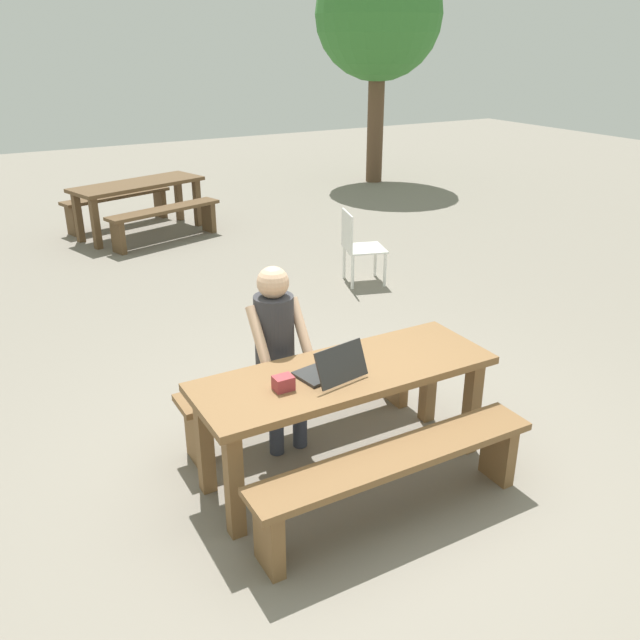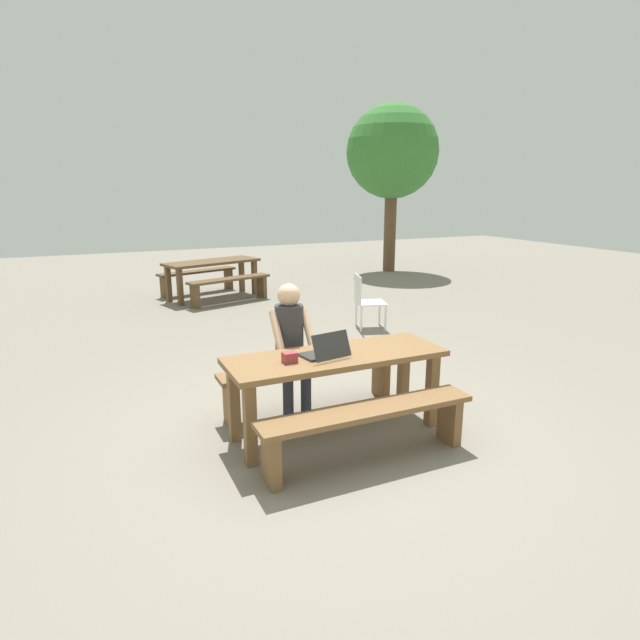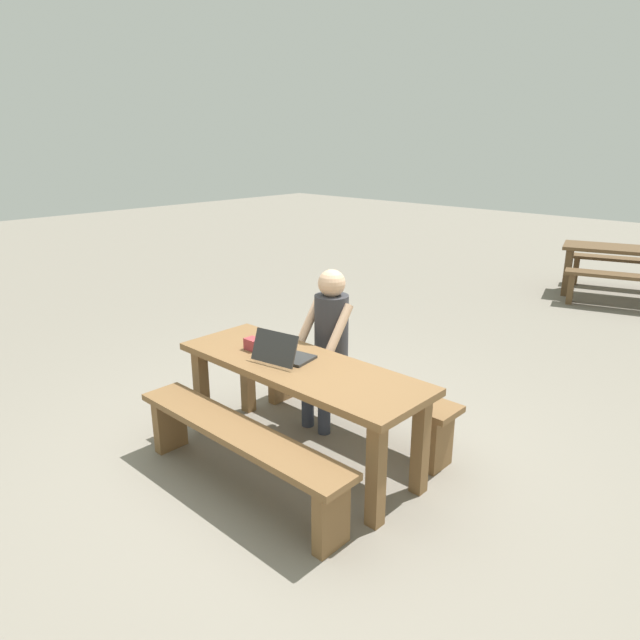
{
  "view_description": "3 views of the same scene",
  "coord_description": "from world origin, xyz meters",
  "px_view_note": "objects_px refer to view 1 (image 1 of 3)",
  "views": [
    {
      "loc": [
        -1.93,
        -3.12,
        2.64
      ],
      "look_at": [
        -0.04,
        0.25,
        0.99
      ],
      "focal_mm": 37.29,
      "sensor_mm": 36.0,
      "label": 1
    },
    {
      "loc": [
        -1.92,
        -3.86,
        2.14
      ],
      "look_at": [
        -0.04,
        0.25,
        0.99
      ],
      "focal_mm": 29.34,
      "sensor_mm": 36.0,
      "label": 2
    },
    {
      "loc": [
        2.6,
        -2.58,
        2.23
      ],
      "look_at": [
        -0.04,
        0.25,
        0.99
      ],
      "focal_mm": 31.94,
      "sensor_mm": 36.0,
      "label": 3
    }
  ],
  "objects_px": {
    "laptop": "(331,369)",
    "small_pouch": "(283,383)",
    "plastic_chair": "(358,246)",
    "picnic_table_mid": "(138,191)",
    "tree_left": "(379,16)",
    "picnic_table_front": "(345,387)",
    "person_seated": "(277,344)"
  },
  "relations": [
    {
      "from": "picnic_table_front",
      "to": "tree_left",
      "type": "height_order",
      "value": "tree_left"
    },
    {
      "from": "plastic_chair",
      "to": "picnic_table_mid",
      "type": "relative_size",
      "value": 0.43
    },
    {
      "from": "laptop",
      "to": "person_seated",
      "type": "distance_m",
      "value": 0.58
    },
    {
      "from": "picnic_table_mid",
      "to": "laptop",
      "type": "bearing_deg",
      "value": -111.58
    },
    {
      "from": "person_seated",
      "to": "plastic_chair",
      "type": "height_order",
      "value": "person_seated"
    },
    {
      "from": "plastic_chair",
      "to": "laptop",
      "type": "bearing_deg",
      "value": 162.05
    },
    {
      "from": "picnic_table_mid",
      "to": "person_seated",
      "type": "bearing_deg",
      "value": -112.91
    },
    {
      "from": "laptop",
      "to": "small_pouch",
      "type": "relative_size",
      "value": 3.47
    },
    {
      "from": "tree_left",
      "to": "small_pouch",
      "type": "bearing_deg",
      "value": -126.72
    },
    {
      "from": "picnic_table_front",
      "to": "person_seated",
      "type": "distance_m",
      "value": 0.58
    },
    {
      "from": "picnic_table_front",
      "to": "person_seated",
      "type": "bearing_deg",
      "value": 112.13
    },
    {
      "from": "plastic_chair",
      "to": "tree_left",
      "type": "height_order",
      "value": "tree_left"
    },
    {
      "from": "person_seated",
      "to": "picnic_table_mid",
      "type": "height_order",
      "value": "person_seated"
    },
    {
      "from": "laptop",
      "to": "plastic_chair",
      "type": "distance_m",
      "value": 3.75
    },
    {
      "from": "small_pouch",
      "to": "person_seated",
      "type": "bearing_deg",
      "value": 67.5
    },
    {
      "from": "small_pouch",
      "to": "person_seated",
      "type": "distance_m",
      "value": 0.61
    },
    {
      "from": "small_pouch",
      "to": "picnic_table_front",
      "type": "bearing_deg",
      "value": 4.9
    },
    {
      "from": "small_pouch",
      "to": "picnic_table_mid",
      "type": "distance_m",
      "value": 6.43
    },
    {
      "from": "small_pouch",
      "to": "plastic_chair",
      "type": "relative_size",
      "value": 0.14
    },
    {
      "from": "small_pouch",
      "to": "plastic_chair",
      "type": "distance_m",
      "value": 3.94
    },
    {
      "from": "laptop",
      "to": "tree_left",
      "type": "bearing_deg",
      "value": -134.89
    },
    {
      "from": "person_seated",
      "to": "tree_left",
      "type": "xyz_separation_m",
      "value": [
        5.65,
        7.32,
        2.23
      ]
    },
    {
      "from": "person_seated",
      "to": "plastic_chair",
      "type": "bearing_deg",
      "value": 48.32
    },
    {
      "from": "picnic_table_mid",
      "to": "tree_left",
      "type": "height_order",
      "value": "tree_left"
    },
    {
      "from": "person_seated",
      "to": "tree_left",
      "type": "relative_size",
      "value": 0.31
    },
    {
      "from": "picnic_table_mid",
      "to": "tree_left",
      "type": "bearing_deg",
      "value": -0.1
    },
    {
      "from": "tree_left",
      "to": "picnic_table_front",
      "type": "bearing_deg",
      "value": -124.71
    },
    {
      "from": "picnic_table_front",
      "to": "laptop",
      "type": "height_order",
      "value": "laptop"
    },
    {
      "from": "picnic_table_front",
      "to": "plastic_chair",
      "type": "bearing_deg",
      "value": 56.39
    },
    {
      "from": "small_pouch",
      "to": "tree_left",
      "type": "relative_size",
      "value": 0.03
    },
    {
      "from": "small_pouch",
      "to": "plastic_chair",
      "type": "bearing_deg",
      "value": 51.25
    },
    {
      "from": "picnic_table_mid",
      "to": "plastic_chair",
      "type": "bearing_deg",
      "value": -81.05
    }
  ]
}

